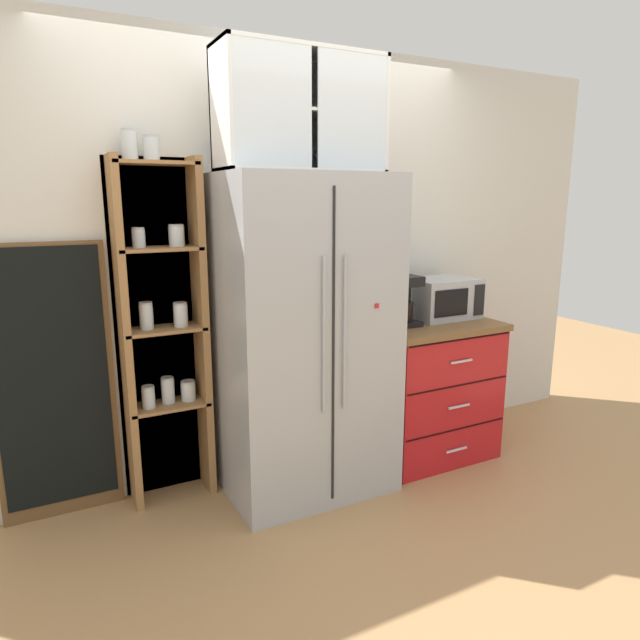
% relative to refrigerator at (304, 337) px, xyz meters
% --- Properties ---
extents(ground_plane, '(10.68, 10.68, 0.00)m').
position_rel_refrigerator_xyz_m(ground_plane, '(-0.00, -0.01, -0.90)').
color(ground_plane, tan).
extents(wall_back_cream, '(4.98, 0.10, 2.55)m').
position_rel_refrigerator_xyz_m(wall_back_cream, '(-0.00, 0.39, 0.37)').
color(wall_back_cream, silver).
rests_on(wall_back_cream, ground).
extents(refrigerator, '(0.93, 0.70, 1.80)m').
position_rel_refrigerator_xyz_m(refrigerator, '(0.00, 0.00, 0.00)').
color(refrigerator, '#ADAFB5').
rests_on(refrigerator, ground).
extents(pantry_shelf_column, '(0.49, 0.25, 2.00)m').
position_rel_refrigerator_xyz_m(pantry_shelf_column, '(-0.73, 0.29, 0.09)').
color(pantry_shelf_column, brown).
rests_on(pantry_shelf_column, ground).
extents(counter_cabinet, '(0.82, 0.66, 0.90)m').
position_rel_refrigerator_xyz_m(counter_cabinet, '(0.90, 0.02, -0.45)').
color(counter_cabinet, red).
rests_on(counter_cabinet, ground).
extents(microwave, '(0.44, 0.33, 0.26)m').
position_rel_refrigerator_xyz_m(microwave, '(1.04, 0.07, 0.13)').
color(microwave, '#ADAFB5').
rests_on(microwave, counter_cabinet).
extents(coffee_maker, '(0.17, 0.20, 0.31)m').
position_rel_refrigerator_xyz_m(coffee_maker, '(0.68, 0.03, 0.15)').
color(coffee_maker, black).
rests_on(coffee_maker, counter_cabinet).
extents(mug_cream, '(0.11, 0.08, 0.08)m').
position_rel_refrigerator_xyz_m(mug_cream, '(0.90, -0.00, 0.04)').
color(mug_cream, silver).
rests_on(mug_cream, counter_cabinet).
extents(bottle_clear, '(0.06, 0.06, 0.25)m').
position_rel_refrigerator_xyz_m(bottle_clear, '(0.90, 0.09, 0.10)').
color(bottle_clear, silver).
rests_on(bottle_clear, counter_cabinet).
extents(upper_cabinet, '(0.89, 0.32, 0.61)m').
position_rel_refrigerator_xyz_m(upper_cabinet, '(-0.00, 0.05, 1.20)').
color(upper_cabinet, silver).
rests_on(upper_cabinet, refrigerator).
extents(chalkboard_menu, '(0.60, 0.04, 1.46)m').
position_rel_refrigerator_xyz_m(chalkboard_menu, '(-1.29, 0.31, -0.17)').
color(chalkboard_menu, brown).
rests_on(chalkboard_menu, ground).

